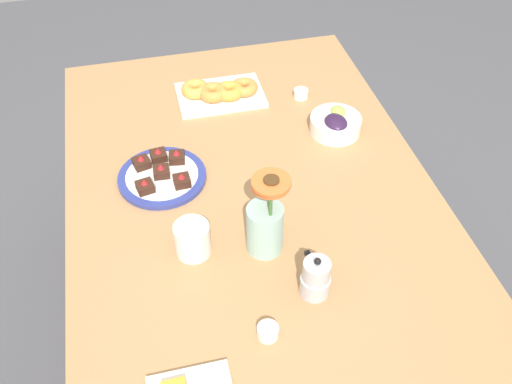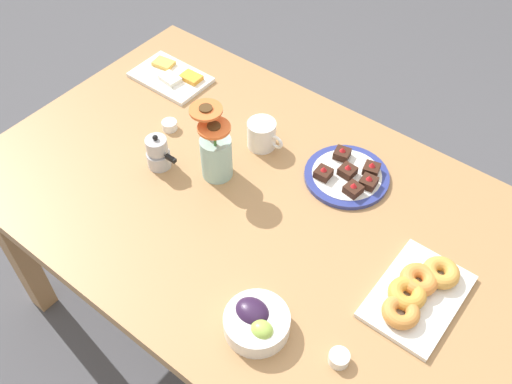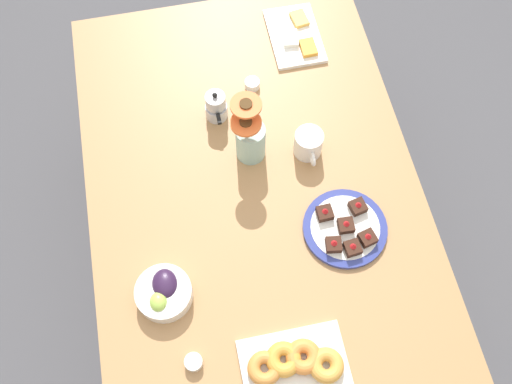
# 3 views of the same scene
# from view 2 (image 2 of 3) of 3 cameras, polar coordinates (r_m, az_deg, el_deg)

# --- Properties ---
(ground_plane) EXTENTS (6.00, 6.00, 0.00)m
(ground_plane) POSITION_cam_2_polar(r_m,az_deg,el_deg) (2.22, 0.00, -13.39)
(ground_plane) COLOR #4C4C51
(dining_table) EXTENTS (1.60, 1.00, 0.74)m
(dining_table) POSITION_cam_2_polar(r_m,az_deg,el_deg) (1.67, 0.00, -2.84)
(dining_table) COLOR #A87A4C
(dining_table) RESTS_ON ground_plane
(coffee_mug) EXTENTS (0.12, 0.09, 0.09)m
(coffee_mug) POSITION_cam_2_polar(r_m,az_deg,el_deg) (1.72, 0.60, 5.80)
(coffee_mug) COLOR white
(coffee_mug) RESTS_ON dining_table
(grape_bowl) EXTENTS (0.16, 0.16, 0.07)m
(grape_bowl) POSITION_cam_2_polar(r_m,az_deg,el_deg) (1.35, 0.03, -12.83)
(grape_bowl) COLOR white
(grape_bowl) RESTS_ON dining_table
(cheese_platter) EXTENTS (0.26, 0.17, 0.03)m
(cheese_platter) POSITION_cam_2_polar(r_m,az_deg,el_deg) (2.02, -8.44, 11.35)
(cheese_platter) COLOR white
(cheese_platter) RESTS_ON dining_table
(croissant_platter) EXTENTS (0.19, 0.28, 0.05)m
(croissant_platter) POSITION_cam_2_polar(r_m,az_deg,el_deg) (1.46, 15.84, -9.54)
(croissant_platter) COLOR white
(croissant_platter) RESTS_ON dining_table
(jam_cup_honey) EXTENTS (0.05, 0.05, 0.03)m
(jam_cup_honey) POSITION_cam_2_polar(r_m,az_deg,el_deg) (1.82, -8.64, 6.65)
(jam_cup_honey) COLOR white
(jam_cup_honey) RESTS_ON dining_table
(jam_cup_berry) EXTENTS (0.05, 0.05, 0.03)m
(jam_cup_berry) POSITION_cam_2_polar(r_m,az_deg,el_deg) (1.34, 8.31, -16.08)
(jam_cup_berry) COLOR white
(jam_cup_berry) RESTS_ON dining_table
(dessert_plate) EXTENTS (0.25, 0.25, 0.05)m
(dessert_plate) POSITION_cam_2_polar(r_m,az_deg,el_deg) (1.67, 9.12, 1.66)
(dessert_plate) COLOR navy
(dessert_plate) RESTS_ON dining_table
(flower_vase) EXTENTS (0.12, 0.10, 0.25)m
(flower_vase) POSITION_cam_2_polar(r_m,az_deg,el_deg) (1.61, -4.05, 3.93)
(flower_vase) COLOR #99C1B7
(flower_vase) RESTS_ON dining_table
(moka_pot) EXTENTS (0.11, 0.07, 0.12)m
(moka_pot) POSITION_cam_2_polar(r_m,az_deg,el_deg) (1.68, -9.76, 3.85)
(moka_pot) COLOR #B7B7BC
(moka_pot) RESTS_ON dining_table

